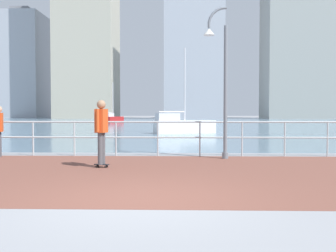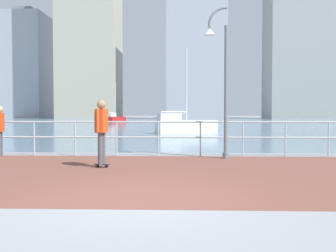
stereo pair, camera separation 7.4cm
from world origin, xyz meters
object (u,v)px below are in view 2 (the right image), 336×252
at_px(skateboarder, 101,127).
at_px(bystander, 0,127).
at_px(sailboat_blue, 184,125).
at_px(sailboat_yellow, 115,119).
at_px(lamppost, 221,75).

xyz_separation_m(skateboarder, bystander, (-3.85, 2.28, -0.09)).
distance_m(sailboat_blue, sailboat_yellow, 27.78).
xyz_separation_m(skateboarder, sailboat_blue, (2.33, 16.25, -0.51)).
xyz_separation_m(bystander, sailboat_yellow, (-3.27, 40.08, -0.45)).
height_order(lamppost, bystander, lamppost).
height_order(skateboarder, bystander, skateboarder).
bearing_deg(sailboat_blue, skateboarder, -98.17).
bearing_deg(sailboat_blue, bystander, -113.89).
distance_m(skateboarder, sailboat_yellow, 42.96).
bearing_deg(sailboat_yellow, skateboarder, -80.46).
height_order(skateboarder, sailboat_blue, sailboat_blue).
bearing_deg(bystander, lamppost, -2.25).
bearing_deg(skateboarder, bystander, 149.33).
bearing_deg(skateboarder, lamppost, 30.89).
relative_size(lamppost, skateboarder, 2.67).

